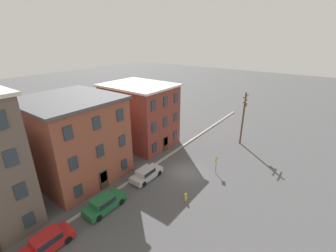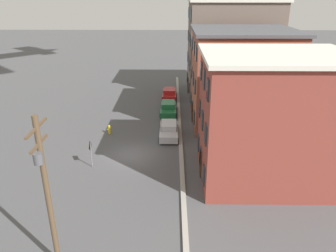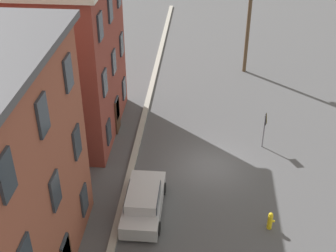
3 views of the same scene
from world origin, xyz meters
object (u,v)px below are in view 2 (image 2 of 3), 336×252
car_silver (169,129)px  car_red (169,93)px  car_green (168,108)px  caution_sign (91,150)px  fire_hydrant (109,129)px  utility_pole (46,188)px

car_silver → car_red: bearing=-179.7°
car_green → caution_sign: caution_sign is taller
caution_sign → fire_hydrant: 6.99m
car_red → caution_sign: 19.90m
car_red → car_green: size_ratio=1.00×
car_green → fire_hydrant: bearing=-44.9°
car_silver → caution_sign: 9.05m
caution_sign → fire_hydrant: size_ratio=2.48×
car_silver → fire_hydrant: 6.18m
car_silver → utility_pole: utility_pole is taller
utility_pole → fire_hydrant: 17.98m
car_green → utility_pole: 24.50m
car_red → utility_pole: 30.22m
utility_pole → car_red: bearing=168.9°
car_green → car_red: bearing=179.2°
car_red → caution_sign: size_ratio=1.85×
fire_hydrant → car_green: bearing=135.1°
car_green → car_silver: 6.59m
car_silver → fire_hydrant: (-0.55, -6.15, -0.27)m
caution_sign → car_silver: bearing=134.7°
caution_sign → car_green: bearing=154.1°
car_green → caution_sign: 14.39m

